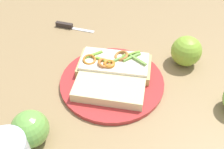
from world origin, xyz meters
TOP-DOWN VIEW (x-y plane):
  - ground_plane at (0.00, 0.00)m, footprint 2.00×2.00m
  - plate at (0.00, 0.00)m, footprint 0.26×0.26m
  - sandwich at (0.04, 0.01)m, footprint 0.15×0.21m
  - bread_slice_side at (-0.04, -0.01)m, footprint 0.14×0.19m
  - apple_0 at (0.17, -0.14)m, footprint 0.11×0.11m
  - apple_1 at (-0.22, 0.07)m, footprint 0.11×0.11m
  - knife at (0.16, 0.24)m, footprint 0.04×0.13m

SIDE VIEW (x-z plane):
  - ground_plane at x=0.00m, z-range 0.00..0.00m
  - plate at x=0.00m, z-range 0.00..0.01m
  - knife at x=0.16m, z-range 0.00..0.01m
  - bread_slice_side at x=-0.04m, z-range 0.01..0.04m
  - sandwich at x=0.04m, z-range 0.00..0.05m
  - apple_1 at x=-0.22m, z-range 0.00..0.08m
  - apple_0 at x=0.17m, z-range 0.00..0.08m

